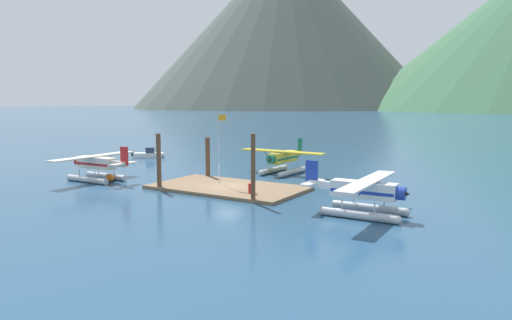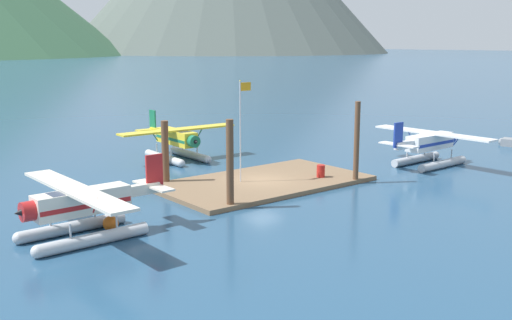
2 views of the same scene
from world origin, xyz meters
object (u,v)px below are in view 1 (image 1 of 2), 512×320
Objects in this scene: boat_white_open_west at (149,154)px; seaplane_white_stbd_aft at (364,195)px; seaplane_cream_port_aft at (96,166)px; mooring_buoy at (110,178)px; flagpole at (219,141)px; fuel_drum at (251,188)px; seaplane_yellow_bow_centre at (283,160)px.

seaplane_white_stbd_aft is at bearing -24.54° from boat_white_open_west.
boat_white_open_west is at bearing 155.46° from seaplane_white_stbd_aft.
mooring_buoy is at bearing 11.73° from seaplane_cream_port_aft.
seaplane_white_stbd_aft reaches higher than boat_white_open_west.
flagpole is 14.07m from seaplane_cream_port_aft.
mooring_buoy is (-16.69, -1.29, -0.33)m from fuel_drum.
flagpole reaches higher than mooring_buoy.
seaplane_cream_port_aft is at bearing -162.86° from flagpole.
seaplane_yellow_bow_centre is 1.00× the size of seaplane_cream_port_aft.
mooring_buoy is at bearing 179.57° from seaplane_white_stbd_aft.
seaplane_cream_port_aft is at bearing -60.94° from boat_white_open_west.
seaplane_yellow_bow_centre and seaplane_cream_port_aft have the same top height.
seaplane_yellow_bow_centre is (-3.89, 13.08, 0.84)m from fuel_drum.
fuel_drum is 18.44m from seaplane_cream_port_aft.
seaplane_cream_port_aft is (-13.14, -4.05, -2.98)m from flagpole.
seaplane_white_stbd_aft is (10.71, -1.49, 0.84)m from fuel_drum.
boat_white_open_west is (-9.98, 17.96, -1.09)m from seaplane_cream_port_aft.
seaplane_white_stbd_aft is 2.44× the size of boat_white_open_west.
seaplane_cream_port_aft reaches higher than fuel_drum.
seaplane_white_stbd_aft is at bearing -7.92° from fuel_drum.
flagpole is 16.66m from seaplane_white_stbd_aft.
seaplane_yellow_bow_centre is at bearing 45.50° from seaplane_cream_port_aft.
boat_white_open_west is (-39.04, 17.82, -1.09)m from seaplane_white_stbd_aft.
seaplane_white_stbd_aft is at bearing -0.43° from mooring_buoy.
mooring_buoy is 0.08× the size of seaplane_yellow_bow_centre.
boat_white_open_west is at bearing 150.03° from fuel_drum.
mooring_buoy is 0.08× the size of seaplane_white_stbd_aft.
boat_white_open_west is at bearing 172.42° from seaplane_yellow_bow_centre.
fuel_drum is 1.07× the size of mooring_buoy.
seaplane_yellow_bow_centre is at bearing 82.98° from flagpole.
flagpole is 0.67× the size of seaplane_white_stbd_aft.
seaplane_cream_port_aft is 20.58m from boat_white_open_west.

